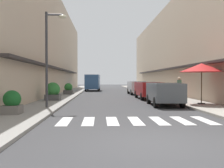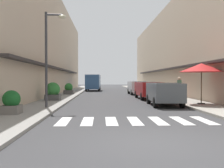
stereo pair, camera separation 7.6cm
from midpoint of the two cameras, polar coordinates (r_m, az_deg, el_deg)
The scene contains 16 objects.
ground_plane at distance 27.32m, azimuth 0.30°, elevation -2.50°, with size 112.89×112.89×0.00m, color #38383A.
sidewalk_left at distance 27.51m, azimuth -9.95°, elevation -2.37°, with size 2.35×71.84×0.12m, color gray.
sidewalk_right at distance 28.00m, azimuth 10.38°, elevation -2.31°, with size 2.35×71.84×0.12m, color #9E998E.
building_row_left at distance 29.94m, azimuth -16.66°, elevation 8.49°, with size 5.50×48.18×11.19m.
building_row_right at distance 30.66m, azimuth 16.50°, elevation 7.31°, with size 5.50×48.18×10.12m.
crosswalk at distance 10.55m, azimuth 5.04°, elevation -8.14°, with size 6.15×2.20×0.01m.
parked_car_near at distance 16.79m, azimuth 11.41°, elevation -1.60°, with size 1.91×4.01×1.47m.
parked_car_mid at distance 22.19m, azimuth 7.95°, elevation -0.95°, with size 1.86×4.49×1.47m.
parked_car_far at distance 28.75m, azimuth 5.52°, elevation -0.49°, with size 1.87×4.05×1.47m.
delivery_van at distance 38.07m, azimuth -4.33°, elevation 0.61°, with size 2.17×5.47×2.37m.
street_lamp at distance 14.90m, azimuth -13.74°, elevation 7.52°, with size 1.19×0.28×5.32m.
cafe_umbrella at distance 17.32m, azimuth 19.11°, elevation 3.42°, with size 2.77×2.77×2.59m.
planter_corner at distance 12.53m, azimuth -21.43°, elevation -3.83°, with size 0.80×0.80×1.07m.
planter_midblock at distance 19.88m, azimuth -13.07°, elevation -1.67°, with size 1.08×1.08×1.34m.
planter_far at distance 27.55m, azimuth -9.72°, elevation -1.14°, with size 0.98×0.98×1.16m.
pedestrian_walking_near at distance 20.34m, azimuth 14.58°, elevation -0.81°, with size 0.34×0.34×1.75m.
Camera 1 is at (-1.43, -6.71, 1.69)m, focal length 41.26 mm.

